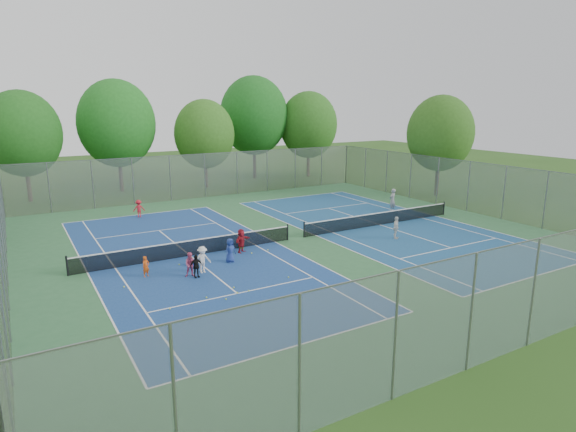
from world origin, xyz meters
The scene contains 39 objects.
ground centered at (0.00, 0.00, 0.00)m, with size 120.00×120.00×0.00m, color #274C18.
court_pad centered at (0.00, 0.00, 0.01)m, with size 32.00×32.00×0.01m, color #30653A.
court_left centered at (-7.00, 0.00, 0.02)m, with size 10.97×23.77×0.01m, color navy.
court_right centered at (7.00, 0.00, 0.02)m, with size 10.97×23.77×0.01m, color navy.
net_left centered at (-7.00, 0.00, 0.46)m, with size 12.87×0.10×0.91m, color black.
net_right centered at (7.00, 0.00, 0.46)m, with size 12.87×0.10×0.91m, color black.
fence_north centered at (0.00, 16.00, 2.00)m, with size 32.00×0.10×4.00m, color gray.
fence_south centered at (0.00, -16.00, 2.00)m, with size 32.00×0.10×4.00m, color gray.
fence_west centered at (-16.00, 0.00, 2.00)m, with size 32.00×0.10×4.00m, color gray.
fence_east centered at (16.00, 0.00, 2.00)m, with size 32.00×0.10×4.00m, color gray.
tree_nw centered at (-14.00, 22.00, 5.89)m, with size 6.40×6.40×9.58m.
tree_nl centered at (-6.00, 23.00, 6.54)m, with size 7.20×7.20×10.69m.
tree_nc centered at (2.00, 21.00, 5.39)m, with size 6.00×6.00×8.85m.
tree_nr centered at (9.00, 24.00, 7.04)m, with size 7.60×7.60×11.42m.
tree_ne centered at (15.00, 22.00, 5.97)m, with size 6.60×6.60×9.77m.
tree_side_e centered at (19.00, 6.00, 5.74)m, with size 6.00×6.00×9.20m.
ball_crate centered at (-7.44, -1.63, 0.15)m, with size 0.36×0.36×0.30m, color #1738B2.
ball_hopper centered at (-3.91, -0.13, 0.25)m, with size 0.26×0.26×0.50m, color #227F29.
student_a centered at (-10.01, -2.09, 0.54)m, with size 0.39×0.26×1.08m, color #D75014.
student_b centered at (-8.06, -3.19, 0.63)m, with size 0.61×0.48×1.26m, color #D9547F.
student_c centered at (-7.36, -2.96, 0.70)m, with size 0.91×0.52×1.40m, color silver.
student_d centered at (-7.89, -3.46, 0.60)m, with size 0.70×0.29×1.19m, color black.
student_e centered at (-5.46, -2.13, 0.67)m, with size 0.65×0.42×1.34m, color navy.
student_f centered at (-4.20, -0.85, 0.71)m, with size 1.31×0.42×1.41m, color maroon.
child_far_baseline centered at (-7.18, 11.11, 0.67)m, with size 0.86×0.50×1.34m, color red.
instructor centered at (10.80, 2.97, 0.91)m, with size 0.67×0.44×1.83m, color gray.
teen_court_b centered at (5.51, -3.19, 0.73)m, with size 0.85×0.35×1.45m, color silver.
tennis_ball_0 centered at (-6.99, -6.39, 0.03)m, with size 0.07×0.07×0.07m, color #BED130.
tennis_ball_1 centered at (-6.88, -5.73, 0.03)m, with size 0.07×0.07×0.07m, color #BACA2F.
tennis_ball_2 centered at (-2.74, -1.34, 0.03)m, with size 0.07×0.07×0.07m, color #CFF338.
tennis_ball_3 centered at (-10.17, -6.55, 0.03)m, with size 0.07×0.07×0.07m, color #C1D030.
tennis_ball_4 centered at (-7.73, -6.80, 0.03)m, with size 0.07×0.07×0.07m, color #BCE535.
tennis_ball_5 centered at (-8.41, -6.20, 0.03)m, with size 0.07×0.07×0.07m, color #C6DD33.
tennis_ball_6 centered at (-11.30, -3.04, 0.03)m, with size 0.07×0.07×0.07m, color #EAF138.
tennis_ball_7 centered at (-3.97, -5.85, 0.03)m, with size 0.07×0.07×0.07m, color #A6CA2E.
tennis_ball_8 centered at (-8.05, -1.23, 0.03)m, with size 0.07×0.07×0.07m, color #B2D631.
tennis_ball_9 centered at (-6.44, -6.43, 0.03)m, with size 0.07×0.07×0.07m, color #D1F538.
tennis_ball_10 centered at (-3.83, -1.40, 0.03)m, with size 0.07×0.07×0.07m, color #DDED37.
tennis_ball_11 centered at (-9.74, -1.30, 0.03)m, with size 0.07×0.07×0.07m, color yellow.
Camera 1 is at (-15.34, -25.25, 8.50)m, focal length 30.00 mm.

